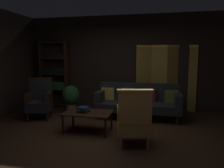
# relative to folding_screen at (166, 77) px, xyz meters

# --- Properties ---
(ground_plane) EXTENTS (10.00, 10.00, 0.00)m
(ground_plane) POSITION_rel_folding_screen_xyz_m (-1.26, -2.32, -0.99)
(ground_plane) COLOR #331E11
(back_wall) EXTENTS (7.20, 0.10, 2.80)m
(back_wall) POSITION_rel_folding_screen_xyz_m (-1.26, 0.13, 0.41)
(back_wall) COLOR black
(back_wall) RESTS_ON ground_plane
(folding_screen) EXTENTS (1.70, 0.35, 1.90)m
(folding_screen) POSITION_rel_folding_screen_xyz_m (0.00, 0.00, 0.00)
(folding_screen) COLOR olive
(folding_screen) RESTS_ON ground_plane
(bookshelf) EXTENTS (0.90, 0.32, 2.05)m
(bookshelf) POSITION_rel_folding_screen_xyz_m (-3.41, -0.12, 0.07)
(bookshelf) COLOR black
(bookshelf) RESTS_ON ground_plane
(velvet_couch) EXTENTS (2.12, 0.78, 0.88)m
(velvet_couch) POSITION_rel_folding_screen_xyz_m (-0.71, -0.86, -0.53)
(velvet_couch) COLOR black
(velvet_couch) RESTS_ON ground_plane
(coffee_table) EXTENTS (1.00, 0.64, 0.42)m
(coffee_table) POSITION_rel_folding_screen_xyz_m (-1.65, -2.12, -0.61)
(coffee_table) COLOR black
(coffee_table) RESTS_ON ground_plane
(armchair_gilt_accent) EXTENTS (0.69, 0.69, 1.04)m
(armchair_gilt_accent) POSITION_rel_folding_screen_xyz_m (-0.62, -2.62, -0.50)
(armchair_gilt_accent) COLOR gold
(armchair_gilt_accent) RESTS_ON ground_plane
(armchair_wing_left) EXTENTS (0.72, 0.72, 1.04)m
(armchair_wing_left) POSITION_rel_folding_screen_xyz_m (-3.16, -1.46, -0.50)
(armchair_wing_left) COLOR black
(armchair_wing_left) RESTS_ON ground_plane
(potted_plant) EXTENTS (0.49, 0.49, 0.78)m
(potted_plant) POSITION_rel_folding_screen_xyz_m (-2.58, -0.83, -0.53)
(potted_plant) COLOR brown
(potted_plant) RESTS_ON ground_plane
(book_black_cloth) EXTENTS (0.27, 0.23, 0.03)m
(book_black_cloth) POSITION_rel_folding_screen_xyz_m (-1.74, -2.15, -0.55)
(book_black_cloth) COLOR black
(book_black_cloth) RESTS_ON coffee_table
(book_green_cloth) EXTENTS (0.22, 0.19, 0.04)m
(book_green_cloth) POSITION_rel_folding_screen_xyz_m (-1.74, -2.15, -0.51)
(book_green_cloth) COLOR #1E4C28
(book_green_cloth) RESTS_ON book_black_cloth
(book_navy_cloth) EXTENTS (0.24, 0.24, 0.04)m
(book_navy_cloth) POSITION_rel_folding_screen_xyz_m (-1.74, -2.15, -0.47)
(book_navy_cloth) COLOR navy
(book_navy_cloth) RESTS_ON book_green_cloth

